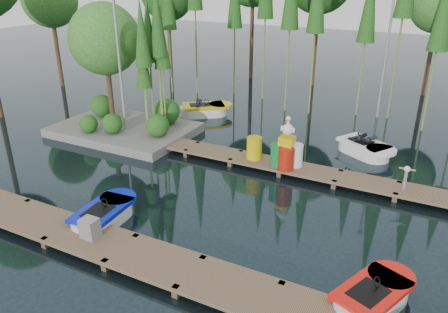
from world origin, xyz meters
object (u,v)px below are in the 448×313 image
at_px(boat_yellow_far, 204,110).
at_px(drum_cluster, 287,153).
at_px(island, 117,64).
at_px(utility_cabinet, 90,228).
at_px(yellow_barrel, 254,148).
at_px(boat_red, 373,297).
at_px(boat_blue, 104,215).

distance_m(boat_yellow_far, drum_cluster, 7.87).
distance_m(island, boat_yellow_far, 5.29).
relative_size(boat_yellow_far, utility_cabinet, 5.17).
distance_m(boat_yellow_far, yellow_barrel, 6.73).
height_order(boat_red, utility_cabinet, utility_cabinet).
xyz_separation_m(boat_yellow_far, utility_cabinet, (3.05, -11.62, 0.29)).
relative_size(boat_red, boat_yellow_far, 0.90).
bearing_deg(boat_yellow_far, boat_blue, -94.27).
relative_size(island, drum_cluster, 3.46).
bearing_deg(utility_cabinet, boat_yellow_far, 104.71).
distance_m(boat_yellow_far, utility_cabinet, 12.02).
bearing_deg(boat_blue, yellow_barrel, 63.84).
relative_size(boat_blue, boat_yellow_far, 0.87).
height_order(utility_cabinet, yellow_barrel, yellow_barrel).
xyz_separation_m(boat_blue, drum_cluster, (3.71, 5.74, 0.63)).
bearing_deg(boat_red, boat_blue, -157.03).
bearing_deg(yellow_barrel, boat_blue, -111.74).
height_order(island, utility_cabinet, island).
bearing_deg(island, boat_yellow_far, 60.04).
height_order(boat_yellow_far, drum_cluster, drum_cluster).
height_order(boat_blue, utility_cabinet, utility_cabinet).
bearing_deg(boat_blue, drum_cluster, 52.71).
distance_m(island, utility_cabinet, 9.75).
distance_m(boat_red, yellow_barrel, 8.03).
xyz_separation_m(boat_blue, yellow_barrel, (2.35, 5.89, 0.50)).
xyz_separation_m(yellow_barrel, drum_cluster, (1.36, -0.15, 0.13)).
height_order(boat_red, drum_cluster, drum_cluster).
bearing_deg(island, utility_cabinet, -55.97).
distance_m(boat_red, drum_cluster, 7.05).
distance_m(boat_red, boat_yellow_far, 14.72).
distance_m(island, boat_blue, 8.70).
bearing_deg(island, boat_blue, -54.71).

